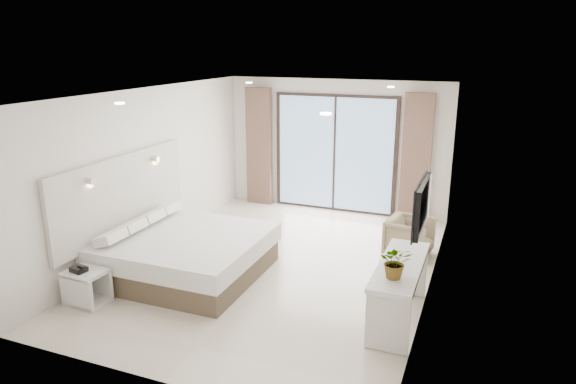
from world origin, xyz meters
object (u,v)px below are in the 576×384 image
Objects in this scene: bed at (185,254)px; armchair at (410,235)px; console_desk at (400,279)px; nightstand at (87,287)px.

bed is 3.61m from armchair.
console_desk is (3.23, -0.19, 0.24)m from bed.
console_desk reaches higher than bed.
nightstand is 4.96m from armchair.
nightstand is at bearing -164.64° from console_desk.
nightstand is (-0.73, -1.27, -0.09)m from bed.
armchair reaches higher than nightstand.
armchair is (3.04, 1.95, 0.03)m from bed.
nightstand is 0.77× the size of armchair.
bed is 3.17× the size of armchair.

